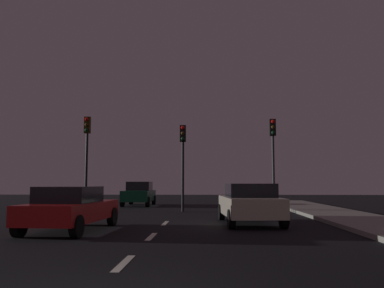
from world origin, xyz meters
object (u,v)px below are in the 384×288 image
(traffic_signal_center, at_px, (183,150))
(traffic_signal_left, at_px, (87,145))
(car_stopped_ahead, at_px, (249,203))
(car_adjacent_lane, at_px, (71,208))
(car_oncoming_far, at_px, (139,194))
(traffic_signal_right, at_px, (273,146))

(traffic_signal_center, bearing_deg, traffic_signal_left, 179.99)
(traffic_signal_center, xyz_separation_m, car_stopped_ahead, (2.85, -6.41, -2.48))
(car_adjacent_lane, height_order, car_oncoming_far, car_oncoming_far)
(traffic_signal_left, relative_size, car_adjacent_lane, 1.12)
(car_oncoming_far, bearing_deg, car_stopped_ahead, -62.92)
(traffic_signal_center, bearing_deg, car_stopped_ahead, -66.00)
(traffic_signal_right, xyz_separation_m, car_stopped_ahead, (-1.96, -6.41, -2.68))
(car_stopped_ahead, bearing_deg, traffic_signal_left, 141.53)
(car_adjacent_lane, bearing_deg, traffic_signal_center, 70.97)
(traffic_signal_right, relative_size, car_adjacent_lane, 1.08)
(traffic_signal_right, height_order, car_adjacent_lane, traffic_signal_right)
(traffic_signal_left, xyz_separation_m, traffic_signal_center, (5.21, -0.00, -0.32))
(traffic_signal_left, distance_m, car_oncoming_far, 6.50)
(car_adjacent_lane, xyz_separation_m, car_oncoming_far, (-0.24, 14.32, 0.07))
(traffic_signal_center, relative_size, car_adjacent_lane, 1.01)
(car_stopped_ahead, xyz_separation_m, car_adjacent_lane, (-5.88, -2.36, -0.04))
(traffic_signal_left, bearing_deg, traffic_signal_right, -0.00)
(car_stopped_ahead, xyz_separation_m, car_oncoming_far, (-6.11, 11.96, 0.03))
(traffic_signal_right, bearing_deg, traffic_signal_left, 180.00)
(traffic_signal_right, height_order, car_oncoming_far, traffic_signal_right)
(traffic_signal_left, xyz_separation_m, car_oncoming_far, (1.95, 5.55, -2.76))
(traffic_signal_left, bearing_deg, car_oncoming_far, 70.59)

